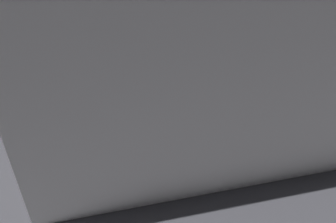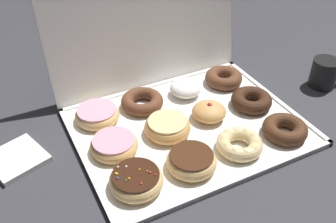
{
  "view_description": "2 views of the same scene",
  "coord_description": "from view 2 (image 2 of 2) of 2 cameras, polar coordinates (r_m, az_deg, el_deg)",
  "views": [
    {
      "loc": [
        0.19,
        0.74,
        0.59
      ],
      "look_at": [
        0.02,
        0.04,
        0.05
      ],
      "focal_mm": 48.54,
      "sensor_mm": 36.0,
      "label": 1
    },
    {
      "loc": [
        -0.4,
        -0.68,
        0.65
      ],
      "look_at": [
        -0.05,
        0.03,
        0.06
      ],
      "focal_mm": 41.38,
      "sensor_mm": 36.0,
      "label": 2
    }
  ],
  "objects": [
    {
      "name": "powdered_filled_donut_10",
      "position": [
        1.12,
        2.6,
        3.48
      ],
      "size": [
        0.09,
        0.09,
        0.05
      ],
      "color": "white",
      "rests_on": "donut_box"
    },
    {
      "name": "coffee_mug",
      "position": [
        1.26,
        22.0,
        5.48
      ],
      "size": [
        0.1,
        0.08,
        0.09
      ],
      "color": "black",
      "rests_on": "ground"
    },
    {
      "name": "sprinkle_donut_0",
      "position": [
        0.85,
        -4.72,
        -10.01
      ],
      "size": [
        0.12,
        0.12,
        0.04
      ],
      "color": "#E5B770",
      "rests_on": "donut_box"
    },
    {
      "name": "chocolate_cake_ring_donut_11",
      "position": [
        1.19,
        8.19,
        4.94
      ],
      "size": [
        0.11,
        0.11,
        0.04
      ],
      "color": "#59331E",
      "rests_on": "donut_box"
    },
    {
      "name": "pink_frosted_donut_4",
      "position": [
        0.94,
        -8.01,
        -4.79
      ],
      "size": [
        0.12,
        0.12,
        0.04
      ],
      "color": "tan",
      "rests_on": "donut_box"
    },
    {
      "name": "chocolate_cake_ring_donut_7",
      "position": [
        1.1,
        12.15,
        1.66
      ],
      "size": [
        0.11,
        0.11,
        0.04
      ],
      "color": "#381E11",
      "rests_on": "donut_box"
    },
    {
      "name": "chocolate_frosted_donut_1",
      "position": [
        0.89,
        3.47,
        -7.25
      ],
      "size": [
        0.12,
        0.12,
        0.04
      ],
      "color": "#E5B770",
      "rests_on": "donut_box"
    },
    {
      "name": "cruller_donut_2",
      "position": [
        0.95,
        10.49,
        -4.69
      ],
      "size": [
        0.11,
        0.11,
        0.04
      ],
      "color": "#EACC8C",
      "rests_on": "donut_box"
    },
    {
      "name": "chocolate_cake_ring_donut_9",
      "position": [
        1.08,
        -3.83,
        1.49
      ],
      "size": [
        0.12,
        0.12,
        0.04
      ],
      "color": "#59331E",
      "rests_on": "donut_box"
    },
    {
      "name": "box_lid_open",
      "position": [
        1.12,
        -3.53,
        13.86
      ],
      "size": [
        0.58,
        0.09,
        0.43
      ],
      "primitive_type": "cube",
      "rotation": [
        1.37,
        0.0,
        0.0
      ],
      "color": "white",
      "rests_on": "ground"
    },
    {
      "name": "pink_frosted_donut_8",
      "position": [
        1.04,
        -10.39,
        -0.41
      ],
      "size": [
        0.12,
        0.12,
        0.04
      ],
      "color": "#E5B770",
      "rests_on": "donut_box"
    },
    {
      "name": "jelly_filled_donut_6",
      "position": [
        1.04,
        6.06,
        0.01
      ],
      "size": [
        0.09,
        0.09,
        0.05
      ],
      "color": "tan",
      "rests_on": "donut_box"
    },
    {
      "name": "ground_plane",
      "position": [
        1.02,
        3.03,
        -2.6
      ],
      "size": [
        3.0,
        3.0,
        0.0
      ],
      "primitive_type": "plane",
      "color": "#333338"
    },
    {
      "name": "napkin_stack",
      "position": [
        1.0,
        -21.41,
        -6.48
      ],
      "size": [
        0.15,
        0.15,
        0.01
      ],
      "primitive_type": "cube",
      "rotation": [
        0.0,
        0.0,
        0.32
      ],
      "color": "white",
      "rests_on": "ground"
    },
    {
      "name": "glazed_ring_donut_5",
      "position": [
        0.98,
        -0.1,
        -2.26
      ],
      "size": [
        0.12,
        0.12,
        0.04
      ],
      "color": "tan",
      "rests_on": "donut_box"
    },
    {
      "name": "chocolate_cake_ring_donut_3",
      "position": [
        1.02,
        16.83,
        -2.5
      ],
      "size": [
        0.11,
        0.11,
        0.04
      ],
      "color": "#472816",
      "rests_on": "donut_box"
    },
    {
      "name": "donut_box",
      "position": [
        1.02,
        3.04,
        -2.37
      ],
      "size": [
        0.58,
        0.44,
        0.01
      ],
      "color": "white",
      "rests_on": "ground"
    }
  ]
}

